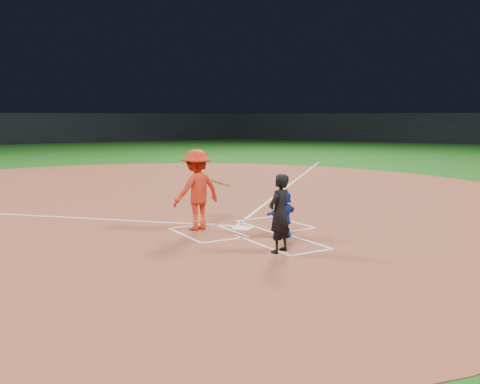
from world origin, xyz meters
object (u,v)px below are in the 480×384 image
catcher (284,214)px  umpire (279,213)px  home_plate (242,228)px  batter_at_plate (197,190)px

catcher → umpire: size_ratio=0.67×
home_plate → umpire: bearing=76.8°
catcher → umpire: umpire is taller
home_plate → umpire: 2.63m
catcher → batter_at_plate: bearing=-72.5°
home_plate → umpire: (-0.57, -2.44, 0.81)m
umpire → batter_at_plate: size_ratio=0.82×
catcher → umpire: bearing=31.1°
catcher → home_plate: bearing=-96.4°
home_plate → catcher: (0.31, -1.37, 0.54)m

